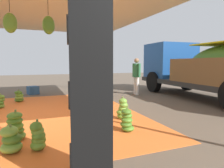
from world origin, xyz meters
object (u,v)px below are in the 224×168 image
object	(u,v)px
banana_bunch_7	(15,127)
speaker_stack	(89,95)
banana_bunch_12	(122,109)
worker_0	(136,73)
banana_bunch_14	(127,121)
banana_bunch_10	(19,97)
banana_bunch_13	(73,96)
crate_0	(33,90)
cargo_truck_main	(203,67)
banana_bunch_6	(11,140)
banana_bunch_0	(38,137)
banana_bunch_9	(106,98)
banana_bunch_1	(1,102)
banana_bunch_3	(88,93)
banana_bunch_4	(81,93)

from	to	relation	value
banana_bunch_7	speaker_stack	xyz separation A→B (m)	(1.82, 0.94, 0.82)
banana_bunch_12	worker_0	xyz separation A→B (m)	(-3.42, 2.25, 0.70)
banana_bunch_14	banana_bunch_10	bearing A→B (deg)	-151.80
banana_bunch_13	crate_0	world-z (taller)	banana_bunch_13
banana_bunch_10	cargo_truck_main	world-z (taller)	cargo_truck_main
banana_bunch_6	banana_bunch_7	bearing A→B (deg)	177.78
banana_bunch_0	banana_bunch_7	xyz separation A→B (m)	(-0.65, -0.38, 0.01)
banana_bunch_10	cargo_truck_main	distance (m)	7.28
banana_bunch_9	crate_0	size ratio (longest dim) A/B	0.98
crate_0	banana_bunch_10	bearing A→B (deg)	-14.64
banana_bunch_1	speaker_stack	bearing A→B (deg)	17.96
banana_bunch_3	speaker_stack	size ratio (longest dim) A/B	0.25
banana_bunch_3	cargo_truck_main	distance (m)	4.80
banana_bunch_12	crate_0	distance (m)	5.68
banana_bunch_1	crate_0	xyz separation A→B (m)	(-2.71, 0.94, -0.02)
worker_0	speaker_stack	xyz separation A→B (m)	(5.75, -3.74, 0.11)
banana_bunch_14	crate_0	xyz separation A→B (m)	(-6.13, -1.84, -0.05)
banana_bunch_7	crate_0	world-z (taller)	banana_bunch_7
banana_bunch_1	banana_bunch_6	size ratio (longest dim) A/B	1.04
banana_bunch_1	speaker_stack	size ratio (longest dim) A/B	0.22
banana_bunch_1	cargo_truck_main	distance (m)	7.58
banana_bunch_0	banana_bunch_12	world-z (taller)	banana_bunch_12
banana_bunch_10	banana_bunch_12	size ratio (longest dim) A/B	0.80
banana_bunch_0	cargo_truck_main	size ratio (longest dim) A/B	0.08
banana_bunch_3	speaker_stack	world-z (taller)	speaker_stack
cargo_truck_main	crate_0	world-z (taller)	cargo_truck_main
banana_bunch_0	banana_bunch_1	bearing A→B (deg)	-164.63
banana_bunch_4	banana_bunch_9	size ratio (longest dim) A/B	0.87
cargo_truck_main	banana_bunch_4	bearing A→B (deg)	-112.54
banana_bunch_6	banana_bunch_9	xyz separation A→B (m)	(-3.05, 2.71, -0.01)
cargo_truck_main	crate_0	size ratio (longest dim) A/B	14.05
banana_bunch_7	banana_bunch_12	size ratio (longest dim) A/B	0.98
banana_bunch_4	banana_bunch_13	size ratio (longest dim) A/B	0.70
banana_bunch_6	cargo_truck_main	world-z (taller)	cargo_truck_main
banana_bunch_9	worker_0	world-z (taller)	worker_0
banana_bunch_0	worker_0	xyz separation A→B (m)	(-4.58, 4.30, 0.73)
banana_bunch_7	crate_0	bearing A→B (deg)	177.01
banana_bunch_10	speaker_stack	world-z (taller)	speaker_stack
banana_bunch_10	banana_bunch_4	bearing A→B (deg)	93.56
banana_bunch_6	banana_bunch_14	distance (m)	2.17
banana_bunch_0	banana_bunch_12	distance (m)	2.36
banana_bunch_4	crate_0	bearing A→B (deg)	-131.68
banana_bunch_10	banana_bunch_13	xyz separation A→B (m)	(0.86, 1.81, 0.04)
banana_bunch_6	banana_bunch_7	xyz separation A→B (m)	(-0.57, 0.02, 0.04)
banana_bunch_12	banana_bunch_9	bearing A→B (deg)	172.60
banana_bunch_9	banana_bunch_7	bearing A→B (deg)	-47.34
banana_bunch_1	banana_bunch_9	world-z (taller)	banana_bunch_1
banana_bunch_6	banana_bunch_4	bearing A→B (deg)	154.80
banana_bunch_3	banana_bunch_14	world-z (taller)	banana_bunch_3
banana_bunch_9	banana_bunch_10	bearing A→B (deg)	-117.34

